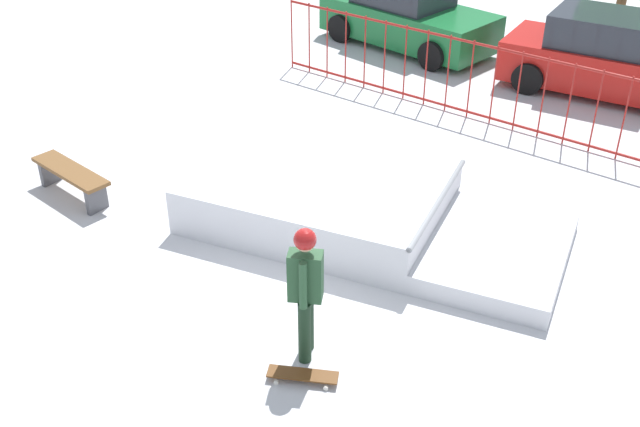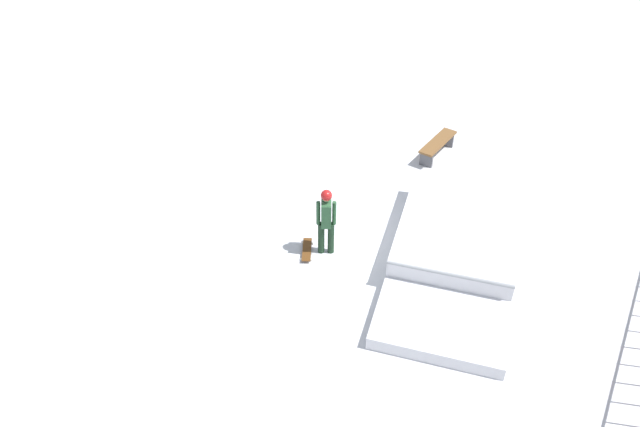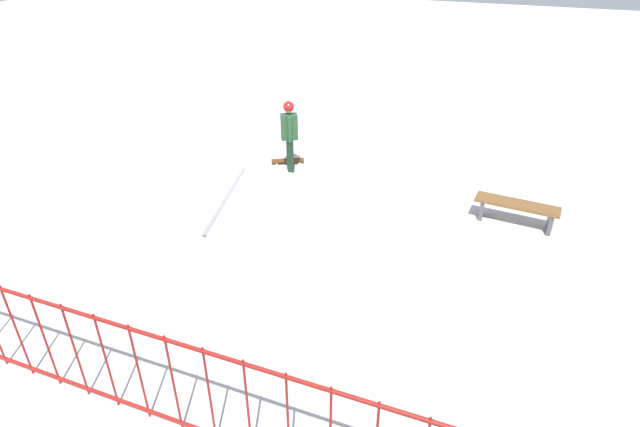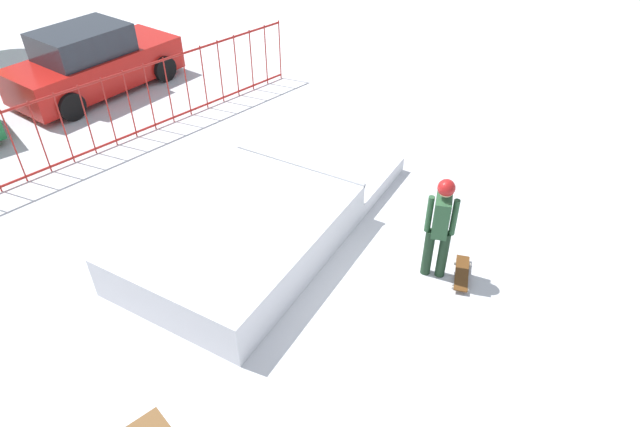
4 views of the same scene
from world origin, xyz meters
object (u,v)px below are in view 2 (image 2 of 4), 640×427
skateboard (307,250)px  park_bench (438,145)px  skater (326,217)px  skate_ramp (455,248)px

skateboard → park_bench: (-5.38, 1.16, 0.28)m
skater → skateboard: size_ratio=2.15×
skateboard → park_bench: bearing=-39.1°
skater → park_bench: (-5.15, 0.79, -0.65)m
skate_ramp → skateboard: 3.34m
skateboard → park_bench: 5.51m
skater → park_bench: 5.25m
skateboard → skate_ramp: bearing=-91.8°
skate_ramp → park_bench: (-3.96, -1.86, 0.04)m
skater → park_bench: skater is taller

